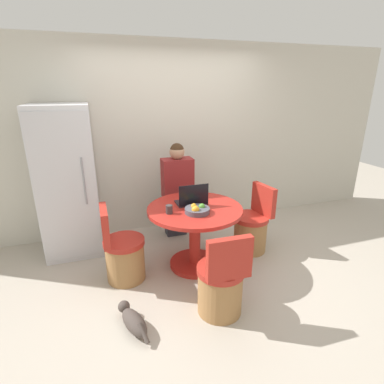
# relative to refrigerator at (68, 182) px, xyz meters

# --- Properties ---
(ground_plane) EXTENTS (12.00, 12.00, 0.00)m
(ground_plane) POSITION_rel_refrigerator_xyz_m (1.43, -1.09, -0.91)
(ground_plane) COLOR #B2A899
(wall_back) EXTENTS (7.00, 0.06, 2.60)m
(wall_back) POSITION_rel_refrigerator_xyz_m (1.43, 0.38, 0.39)
(wall_back) COLOR beige
(wall_back) RESTS_ON ground_plane
(refrigerator) EXTENTS (0.67, 0.67, 1.83)m
(refrigerator) POSITION_rel_refrigerator_xyz_m (0.00, 0.00, 0.00)
(refrigerator) COLOR silver
(refrigerator) RESTS_ON ground_plane
(dining_table) EXTENTS (1.06, 1.06, 0.74)m
(dining_table) POSITION_rel_refrigerator_xyz_m (1.34, -0.84, -0.41)
(dining_table) COLOR #B2261E
(dining_table) RESTS_ON ground_plane
(chair_right_side) EXTENTS (0.46, 0.44, 0.86)m
(chair_right_side) POSITION_rel_refrigerator_xyz_m (2.15, -0.72, -0.62)
(chair_right_side) COLOR #9E7042
(chair_right_side) RESTS_ON ground_plane
(chair_near_camera) EXTENTS (0.44, 0.44, 0.86)m
(chair_near_camera) POSITION_rel_refrigerator_xyz_m (1.32, -1.66, -0.62)
(chair_near_camera) COLOR #9E7042
(chair_near_camera) RESTS_ON ground_plane
(chair_left_side) EXTENTS (0.44, 0.44, 0.86)m
(chair_left_side) POSITION_rel_refrigerator_xyz_m (0.52, -0.85, -0.62)
(chair_left_side) COLOR #9E7042
(chair_left_side) RESTS_ON ground_plane
(person_seated) EXTENTS (0.40, 0.37, 1.34)m
(person_seated) POSITION_rel_refrigerator_xyz_m (1.34, -0.09, -0.19)
(person_seated) COLOR #2D2D38
(person_seated) RESTS_ON ground_plane
(laptop) EXTENTS (0.34, 0.22, 0.25)m
(laptop) POSITION_rel_refrigerator_xyz_m (1.34, -0.74, -0.12)
(laptop) COLOR #232328
(laptop) RESTS_ON dining_table
(fruit_bowl) EXTENTS (0.27, 0.27, 0.10)m
(fruit_bowl) POSITION_rel_refrigerator_xyz_m (1.32, -0.99, -0.14)
(fruit_bowl) COLOR #4C4C56
(fruit_bowl) RESTS_ON dining_table
(coffee_cup) EXTENTS (0.07, 0.07, 0.09)m
(coffee_cup) POSITION_rel_refrigerator_xyz_m (1.03, -0.91, -0.13)
(coffee_cup) COLOR #383333
(coffee_cup) RESTS_ON dining_table
(cat) EXTENTS (0.26, 0.50, 0.16)m
(cat) POSITION_rel_refrigerator_xyz_m (0.51, -1.61, -0.83)
(cat) COLOR #473D38
(cat) RESTS_ON ground_plane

